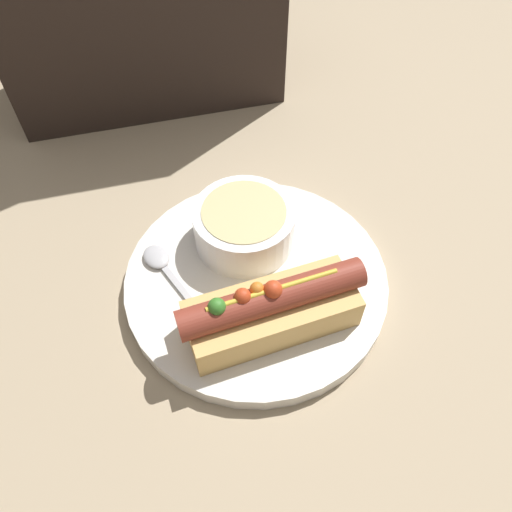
% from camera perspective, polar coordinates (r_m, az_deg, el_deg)
% --- Properties ---
extents(ground_plane, '(4.00, 4.00, 0.00)m').
position_cam_1_polar(ground_plane, '(0.55, -0.00, -3.32)').
color(ground_plane, tan).
extents(dinner_plate, '(0.28, 0.28, 0.02)m').
position_cam_1_polar(dinner_plate, '(0.55, -0.00, -2.77)').
color(dinner_plate, white).
rests_on(dinner_plate, ground_plane).
extents(hot_dog, '(0.18, 0.08, 0.07)m').
position_cam_1_polar(hot_dog, '(0.48, 1.94, -6.01)').
color(hot_dog, '#DBAD60').
rests_on(hot_dog, dinner_plate).
extents(soup_bowl, '(0.11, 0.11, 0.05)m').
position_cam_1_polar(soup_bowl, '(0.55, -1.80, 3.55)').
color(soup_bowl, white).
rests_on(soup_bowl, dinner_plate).
extents(spoon, '(0.07, 0.14, 0.01)m').
position_cam_1_polar(spoon, '(0.55, -10.34, -1.37)').
color(spoon, '#B7B7BC').
rests_on(spoon, dinner_plate).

